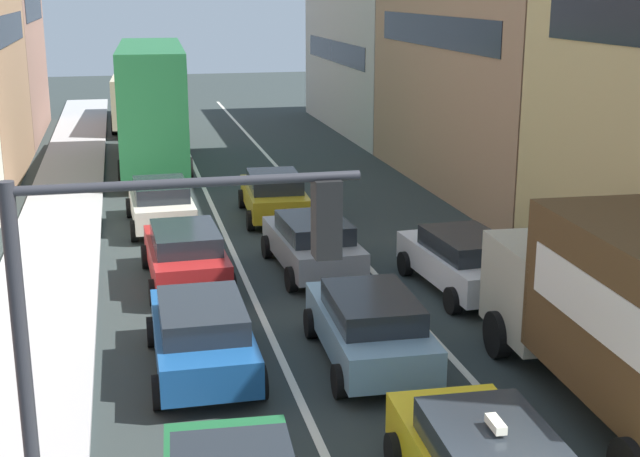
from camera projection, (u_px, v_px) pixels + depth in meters
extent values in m
cube|color=#A4A4A4|center=(60.00, 222.00, 27.90)|extent=(2.60, 64.00, 0.14)
cube|color=silver|center=(216.00, 215.00, 28.99)|extent=(0.16, 60.00, 0.01)
cube|color=silver|center=(316.00, 210.00, 29.72)|extent=(0.16, 60.00, 0.01)
cube|color=black|center=(10.00, 29.00, 33.05)|extent=(0.02, 8.80, 1.10)
cube|color=black|center=(34.00, 9.00, 43.27)|extent=(0.02, 8.80, 1.10)
cube|color=#B2ADA3|center=(399.00, 57.00, 46.15)|extent=(7.00, 14.57, 7.48)
cube|color=black|center=(334.00, 51.00, 45.30)|extent=(0.02, 11.73, 1.10)
cube|color=#9E7556|center=(523.00, 45.00, 31.96)|extent=(7.00, 14.57, 10.55)
cube|color=black|center=(433.00, 31.00, 31.07)|extent=(0.02, 11.73, 1.10)
cylinder|color=#2D2D33|center=(31.00, 441.00, 9.07)|extent=(0.16, 0.16, 5.50)
cylinder|color=#2D2D33|center=(190.00, 183.00, 8.75)|extent=(3.50, 0.10, 0.10)
cube|color=black|center=(327.00, 219.00, 9.17)|extent=(0.28, 0.28, 0.84)
sphere|color=red|center=(323.00, 191.00, 9.24)|extent=(0.18, 0.18, 0.18)
sphere|color=#F2A519|center=(323.00, 215.00, 9.31)|extent=(0.18, 0.18, 0.18)
sphere|color=green|center=(323.00, 239.00, 9.38)|extent=(0.18, 0.18, 0.18)
cube|color=#B7B29E|center=(558.00, 288.00, 17.68)|extent=(2.51, 2.51, 1.90)
cube|color=black|center=(535.00, 253.00, 18.73)|extent=(2.02, 0.12, 0.70)
cube|color=white|center=(595.00, 309.00, 13.63)|extent=(0.23, 4.48, 0.90)
cylinder|color=black|center=(498.00, 334.00, 17.80)|extent=(0.34, 0.97, 0.96)
cylinder|color=black|center=(607.00, 327.00, 18.21)|extent=(0.34, 0.97, 0.96)
cube|color=#1E2328|center=(494.00, 449.00, 11.91)|extent=(1.68, 2.47, 0.52)
cube|color=#F2EACC|center=(496.00, 424.00, 11.81)|extent=(0.18, 0.45, 0.12)
cylinder|color=black|center=(395.00, 453.00, 13.57)|extent=(0.25, 0.65, 0.64)
cylinder|color=black|center=(507.00, 442.00, 13.89)|extent=(0.25, 0.65, 0.64)
cube|color=#759EB7|center=(369.00, 330.00, 17.51)|extent=(1.93, 4.35, 0.70)
cube|color=#1E2328|center=(372.00, 307.00, 17.18)|extent=(1.66, 2.46, 0.52)
cylinder|color=black|center=(311.00, 323.00, 18.82)|extent=(0.24, 0.65, 0.64)
cylinder|color=black|center=(393.00, 317.00, 19.16)|extent=(0.24, 0.65, 0.64)
cylinder|color=black|center=(340.00, 381.00, 16.05)|extent=(0.24, 0.65, 0.64)
cylinder|color=black|center=(436.00, 373.00, 16.39)|extent=(0.24, 0.65, 0.64)
cube|color=#194C8C|center=(202.00, 339.00, 17.08)|extent=(1.82, 4.31, 0.70)
cube|color=#1E2328|center=(202.00, 316.00, 16.74)|extent=(1.60, 2.42, 0.52)
cylinder|color=black|center=(152.00, 332.00, 18.35)|extent=(0.22, 0.64, 0.64)
cylinder|color=black|center=(239.00, 325.00, 18.74)|extent=(0.22, 0.64, 0.64)
cylinder|color=black|center=(158.00, 393.00, 15.60)|extent=(0.22, 0.64, 0.64)
cylinder|color=black|center=(260.00, 383.00, 15.99)|extent=(0.22, 0.64, 0.64)
cube|color=gray|center=(312.00, 247.00, 23.17)|extent=(1.98, 4.37, 0.70)
cube|color=#1E2328|center=(314.00, 228.00, 22.84)|extent=(1.69, 2.47, 0.52)
cylinder|color=black|center=(267.00, 247.00, 24.39)|extent=(0.25, 0.65, 0.64)
cylinder|color=black|center=(330.00, 242.00, 24.86)|extent=(0.25, 0.65, 0.64)
cylinder|color=black|center=(291.00, 279.00, 21.67)|extent=(0.25, 0.65, 0.64)
cylinder|color=black|center=(362.00, 273.00, 22.14)|extent=(0.25, 0.65, 0.64)
cube|color=#A51E1E|center=(186.00, 258.00, 22.23)|extent=(1.93, 4.35, 0.70)
cube|color=#1E2328|center=(185.00, 239.00, 21.89)|extent=(1.66, 2.45, 0.52)
cylinder|color=black|center=(146.00, 257.00, 23.46)|extent=(0.24, 0.65, 0.64)
cylinder|color=black|center=(214.00, 252.00, 23.91)|extent=(0.24, 0.65, 0.64)
cylinder|color=black|center=(154.00, 292.00, 20.73)|extent=(0.24, 0.65, 0.64)
cylinder|color=black|center=(231.00, 286.00, 21.18)|extent=(0.24, 0.65, 0.64)
cube|color=#B29319|center=(274.00, 198.00, 28.60)|extent=(2.01, 4.38, 0.70)
cube|color=#1E2328|center=(274.00, 182.00, 28.26)|extent=(1.70, 2.48, 0.52)
cylinder|color=black|center=(242.00, 199.00, 29.93)|extent=(0.25, 0.65, 0.64)
cylinder|color=black|center=(295.00, 197.00, 30.24)|extent=(0.25, 0.65, 0.64)
cylinder|color=black|center=(250.00, 220.00, 27.15)|extent=(0.25, 0.65, 0.64)
cylinder|color=black|center=(309.00, 218.00, 27.46)|extent=(0.25, 0.65, 0.64)
cube|color=beige|center=(161.00, 206.00, 27.46)|extent=(1.92, 4.35, 0.70)
cube|color=#1E2328|center=(161.00, 190.00, 27.13)|extent=(1.65, 2.45, 0.52)
cylinder|color=black|center=(130.00, 208.00, 28.70)|extent=(0.24, 0.65, 0.64)
cylinder|color=black|center=(186.00, 205.00, 29.14)|extent=(0.24, 0.65, 0.64)
cylinder|color=black|center=(134.00, 231.00, 25.97)|extent=(0.24, 0.65, 0.64)
cylinder|color=black|center=(196.00, 227.00, 26.41)|extent=(0.24, 0.65, 0.64)
cube|color=silver|center=(462.00, 264.00, 21.70)|extent=(2.08, 4.41, 0.70)
cube|color=#1E2328|center=(467.00, 245.00, 21.37)|extent=(1.74, 2.51, 0.52)
cylinder|color=black|center=(405.00, 264.00, 22.89)|extent=(0.26, 0.65, 0.64)
cylinder|color=black|center=(469.00, 258.00, 23.40)|extent=(0.26, 0.65, 0.64)
cylinder|color=black|center=(453.00, 301.00, 20.19)|extent=(0.26, 0.65, 0.64)
cylinder|color=black|center=(524.00, 293.00, 20.70)|extent=(0.26, 0.65, 0.64)
cube|color=#1E6033|center=(154.00, 128.00, 36.14)|extent=(2.90, 10.59, 2.40)
cube|color=black|center=(154.00, 119.00, 36.05)|extent=(2.91, 9.96, 0.70)
cube|color=#1E6033|center=(151.00, 72.00, 35.54)|extent=(2.90, 10.59, 2.16)
cube|color=black|center=(151.00, 66.00, 35.48)|extent=(2.91, 9.96, 0.64)
cylinder|color=black|center=(127.00, 142.00, 39.82)|extent=(0.34, 1.01, 1.00)
cylinder|color=black|center=(183.00, 141.00, 40.27)|extent=(0.34, 1.01, 1.00)
cylinder|color=black|center=(123.00, 173.00, 33.26)|extent=(0.34, 1.01, 1.00)
cylinder|color=black|center=(189.00, 170.00, 33.70)|extent=(0.34, 1.01, 1.00)
cube|color=#BFB793|center=(139.00, 94.00, 47.74)|extent=(3.00, 10.61, 2.40)
cube|color=black|center=(139.00, 87.00, 47.64)|extent=(3.00, 9.98, 0.70)
cylinder|color=black|center=(120.00, 107.00, 51.43)|extent=(0.35, 1.01, 1.00)
cylinder|color=black|center=(163.00, 106.00, 51.86)|extent=(0.35, 1.01, 1.00)
cylinder|color=black|center=(115.00, 125.00, 44.86)|extent=(0.35, 1.01, 1.00)
cylinder|color=black|center=(164.00, 124.00, 45.28)|extent=(0.35, 1.01, 1.00)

